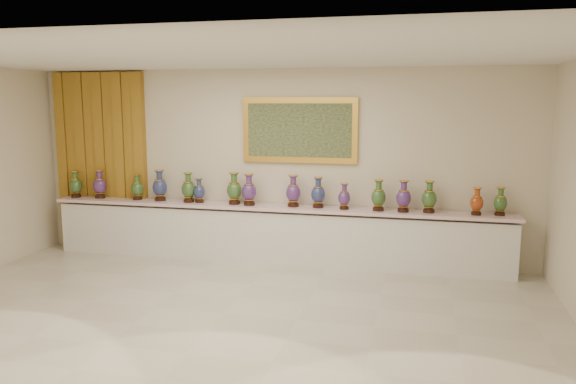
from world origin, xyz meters
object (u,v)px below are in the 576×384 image
(counter, at_px, (273,235))
(vase_1, at_px, (100,185))
(vase_2, at_px, (137,188))
(vase_0, at_px, (76,186))

(counter, distance_m, vase_1, 3.06)
(vase_2, bearing_deg, vase_1, -179.94)
(vase_0, distance_m, vase_2, 1.12)
(vase_1, height_order, vase_2, vase_1)
(counter, bearing_deg, vase_1, 179.90)
(counter, bearing_deg, vase_2, 179.85)
(vase_0, bearing_deg, vase_1, 4.39)
(vase_1, distance_m, vase_2, 0.69)
(counter, relative_size, vase_0, 16.26)
(vase_0, distance_m, vase_1, 0.44)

